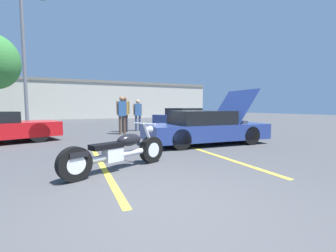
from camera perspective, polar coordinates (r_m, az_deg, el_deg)
The scene contains 11 objects.
ground_plane at distance 3.06m, azimuth 0.01°, elevation -20.00°, with size 80.00×80.00×0.00m, color #474749.
parking_stripe_middle at distance 5.59m, azimuth -16.85°, elevation -8.68°, with size 0.12×5.48×0.01m, color yellow.
parking_stripe_back at distance 6.60m, azimuth 9.60°, elevation -6.50°, with size 0.12×5.48×0.01m, color yellow.
far_building at distance 29.00m, azimuth -21.58°, elevation 6.48°, with size 32.00×4.20×4.40m.
light_pole at distance 15.27m, azimuth -32.45°, elevation 14.86°, with size 1.21×0.28×7.56m.
motorcycle at distance 4.69m, azimuth -12.49°, elevation -6.44°, with size 2.29×1.17×0.94m.
show_car_hood_open at distance 8.09m, azimuth 9.43°, elevation -0.38°, with size 4.33×2.02×1.94m.
parked_car_right_row at distance 15.75m, azimuth 4.37°, elevation 2.23°, with size 4.70×3.09×1.24m.
spectator_near_motorcycle at distance 10.88m, azimuth -11.61°, elevation 3.62°, with size 0.52×0.24×1.81m.
spectator_by_show_car at distance 11.83m, azimuth -10.96°, elevation 3.80°, with size 0.52×0.24×1.84m.
spectator_midground at distance 12.42m, azimuth -7.66°, elevation 3.48°, with size 0.52×0.22×1.71m.
Camera 1 is at (-1.12, -2.55, 1.28)m, focal length 24.00 mm.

